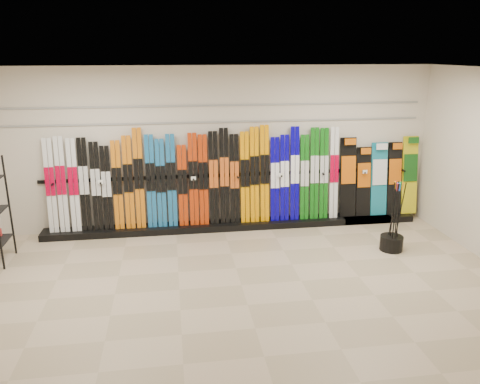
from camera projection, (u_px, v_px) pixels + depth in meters
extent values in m
plane|color=#9D8B6C|center=(241.00, 285.00, 6.73)|extent=(8.00, 8.00, 0.00)
plane|color=beige|center=(221.00, 149.00, 8.67)|extent=(8.00, 0.00, 8.00)
plane|color=silver|center=(242.00, 70.00, 5.87)|extent=(8.00, 8.00, 0.00)
cube|color=black|center=(235.00, 225.00, 8.91)|extent=(8.00, 0.40, 0.12)
cube|color=silver|center=(50.00, 186.00, 8.22)|extent=(0.17, 0.19, 1.68)
cube|color=silver|center=(61.00, 185.00, 8.24)|extent=(0.17, 0.20, 1.71)
cube|color=silver|center=(74.00, 186.00, 8.28)|extent=(0.17, 0.19, 1.67)
cube|color=black|center=(84.00, 185.00, 8.30)|extent=(0.17, 0.19, 1.67)
cube|color=black|center=(96.00, 187.00, 8.34)|extent=(0.17, 0.19, 1.60)
cube|color=black|center=(107.00, 188.00, 8.37)|extent=(0.17, 0.18, 1.52)
cube|color=#C66510|center=(117.00, 185.00, 8.39)|extent=(0.17, 0.19, 1.61)
cube|color=#C66510|center=(128.00, 183.00, 8.41)|extent=(0.17, 0.20, 1.69)
cube|color=#C66510|center=(139.00, 179.00, 8.42)|extent=(0.17, 0.21, 1.82)
cube|color=#185A90|center=(151.00, 182.00, 8.47)|extent=(0.17, 0.20, 1.70)
cube|color=#185A90|center=(161.00, 183.00, 8.50)|extent=(0.17, 0.19, 1.62)
cube|color=#185A90|center=(172.00, 181.00, 8.52)|extent=(0.17, 0.20, 1.70)
cube|color=#AE2C08|center=(183.00, 186.00, 8.57)|extent=(0.17, 0.17, 1.50)
cube|color=#AE2C08|center=(193.00, 180.00, 8.57)|extent=(0.17, 0.20, 1.71)
cube|color=#AE2C08|center=(203.00, 180.00, 8.60)|extent=(0.17, 0.19, 1.67)
cube|color=black|center=(214.00, 178.00, 8.63)|extent=(0.17, 0.20, 1.73)
cube|color=black|center=(224.00, 176.00, 8.65)|extent=(0.17, 0.21, 1.78)
cube|color=black|center=(235.00, 179.00, 8.69)|extent=(0.17, 0.19, 1.67)
cube|color=orange|center=(245.00, 178.00, 8.71)|extent=(0.17, 0.20, 1.71)
cube|color=orange|center=(255.00, 175.00, 8.73)|extent=(0.17, 0.21, 1.79)
cube|color=orange|center=(265.00, 174.00, 8.75)|extent=(0.17, 0.21, 1.82)
cube|color=#080098|center=(275.00, 180.00, 8.80)|extent=(0.17, 0.18, 1.59)
cube|color=#080098|center=(285.00, 178.00, 8.83)|extent=(0.17, 0.19, 1.63)
cube|color=#080098|center=(295.00, 174.00, 8.84)|extent=(0.17, 0.20, 1.78)
cube|color=#106011|center=(305.00, 178.00, 8.88)|extent=(0.17, 0.19, 1.62)
cube|color=#106011|center=(314.00, 174.00, 8.90)|extent=(0.17, 0.20, 1.75)
cube|color=#106011|center=(324.00, 174.00, 8.92)|extent=(0.17, 0.20, 1.74)
cube|color=silver|center=(334.00, 173.00, 8.95)|extent=(0.17, 0.20, 1.75)
cube|color=black|center=(348.00, 178.00, 9.06)|extent=(0.32, 0.24, 1.54)
cube|color=black|center=(363.00, 182.00, 9.12)|extent=(0.29, 0.21, 1.35)
cube|color=#14728C|center=(379.00, 179.00, 9.16)|extent=(0.33, 0.22, 1.42)
cube|color=black|center=(394.00, 179.00, 9.20)|extent=(0.28, 0.22, 1.42)
cube|color=gold|center=(410.00, 175.00, 9.24)|extent=(0.31, 0.24, 1.53)
cylinder|color=black|center=(391.00, 243.00, 7.90)|extent=(0.38, 0.38, 0.25)
cylinder|color=black|center=(395.00, 218.00, 7.65)|extent=(0.03, 0.05, 1.18)
cylinder|color=black|center=(399.00, 217.00, 7.70)|extent=(0.14, 0.02, 1.18)
cylinder|color=black|center=(396.00, 218.00, 7.65)|extent=(0.03, 0.11, 1.18)
cylinder|color=black|center=(396.00, 218.00, 7.67)|extent=(0.08, 0.08, 1.18)
cylinder|color=black|center=(393.00, 215.00, 7.82)|extent=(0.09, 0.08, 1.18)
cylinder|color=black|center=(392.00, 216.00, 7.76)|extent=(0.06, 0.06, 1.18)
cylinder|color=black|center=(394.00, 217.00, 7.70)|extent=(0.04, 0.08, 1.18)
cylinder|color=black|center=(397.00, 216.00, 7.75)|extent=(0.11, 0.03, 1.18)
cube|color=gray|center=(221.00, 122.00, 8.51)|extent=(7.60, 0.02, 0.03)
cube|color=gray|center=(221.00, 105.00, 8.42)|extent=(7.60, 0.02, 0.03)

